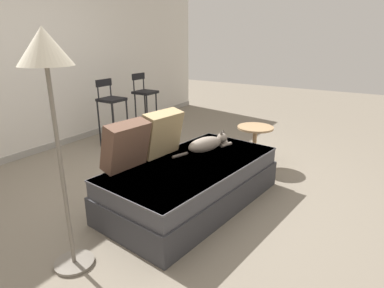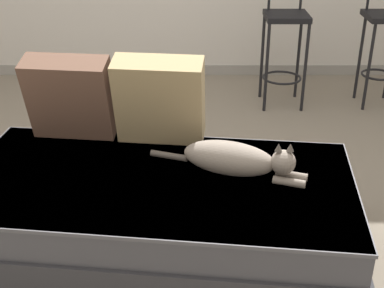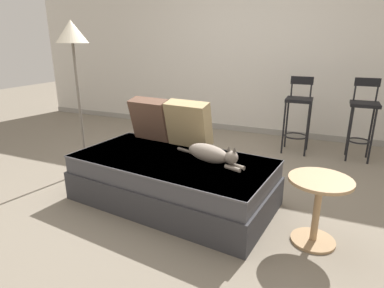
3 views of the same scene
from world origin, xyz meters
name	(u,v)px [view 2 (image 2 of 3)]	position (x,y,z in m)	size (l,w,h in m)	color
ground_plane	(165,208)	(0.00, 0.00, 0.00)	(16.00, 16.00, 0.00)	slate
wall_baseboard_trim	(176,70)	(0.00, 2.20, 0.04)	(8.00, 0.02, 0.09)	gray
couch	(160,217)	(0.00, -0.40, 0.22)	(1.88, 1.12, 0.43)	#353539
throw_pillow_corner	(72,97)	(-0.45, 0.01, 0.65)	(0.44, 0.29, 0.44)	brown
throw_pillow_middle	(161,100)	(0.00, -0.04, 0.66)	(0.45, 0.29, 0.45)	tan
cat	(237,159)	(0.35, -0.36, 0.50)	(0.71, 0.33, 0.19)	gray
bar_stool_near_window	(287,34)	(0.86, 1.52, 0.56)	(0.32, 0.32, 0.98)	black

